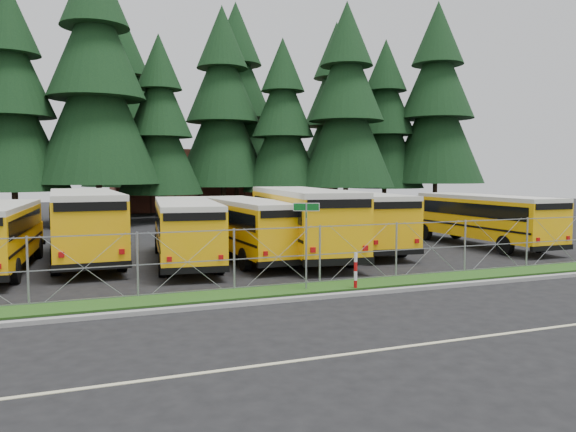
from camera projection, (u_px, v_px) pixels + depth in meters
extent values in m
plane|color=black|center=(333.00, 277.00, 20.35)|extent=(120.00, 120.00, 0.00)
cube|color=gray|center=(377.00, 292.00, 17.46)|extent=(50.00, 0.25, 0.12)
cube|color=#1D4714|center=(356.00, 284.00, 18.76)|extent=(50.00, 1.40, 0.06)
cube|color=beige|center=(485.00, 336.00, 12.91)|extent=(50.00, 0.12, 0.01)
cube|color=brown|center=(221.00, 180.00, 59.48)|extent=(22.00, 10.00, 6.00)
cylinder|color=#93959B|center=(306.00, 247.00, 17.86)|extent=(0.06, 0.06, 2.80)
cube|color=#0D5D1C|center=(306.00, 207.00, 17.76)|extent=(0.75, 0.33, 0.22)
cube|color=white|center=(306.00, 207.00, 17.76)|extent=(0.78, 0.34, 0.26)
cube|color=#0D5D1C|center=(306.00, 215.00, 17.78)|extent=(0.24, 0.52, 0.18)
cylinder|color=#B20C0C|center=(356.00, 271.00, 18.05)|extent=(0.11, 0.11, 1.20)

